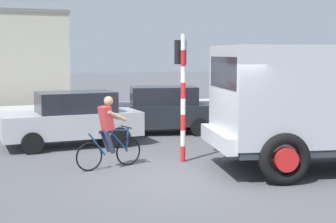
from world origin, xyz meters
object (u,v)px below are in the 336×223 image
truck_foreground (329,99)px  traffic_light_pole (182,80)px  car_red_near (160,109)px  cyclist (109,132)px  car_white_mid (72,118)px

truck_foreground → traffic_light_pole: size_ratio=1.82×
truck_foreground → car_red_near: 6.83m
cyclist → car_white_mid: (-0.20, 3.29, -0.05)m
car_red_near → truck_foreground: bearing=-75.6°
truck_foreground → traffic_light_pole: (-2.84, 2.09, 0.40)m
traffic_light_pole → car_white_mid: (-2.13, 3.19, -1.25)m
car_red_near → car_white_mid: (-3.28, -1.28, 0.00)m
car_red_near → traffic_light_pole: bearing=-104.5°
traffic_light_pole → truck_foreground: bearing=-36.3°
car_white_mid → cyclist: bearing=-86.6°
car_white_mid → car_red_near: bearing=21.3°
car_red_near → car_white_mid: bearing=-158.7°
car_red_near → car_white_mid: 3.52m
traffic_light_pole → car_red_near: bearing=75.5°
cyclist → car_red_near: size_ratio=0.40×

